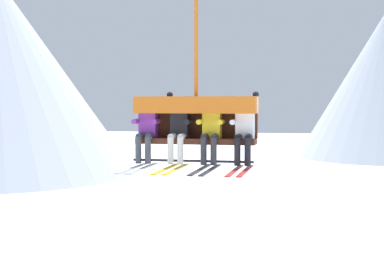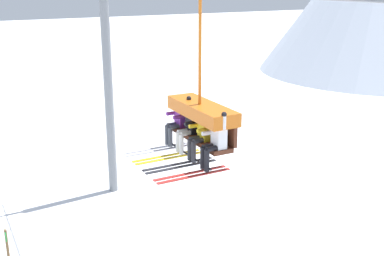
% 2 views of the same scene
% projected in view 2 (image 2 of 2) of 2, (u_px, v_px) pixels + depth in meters
% --- Properties ---
extents(lift_tower_near, '(0.36, 1.88, 8.57)m').
position_uv_depth(lift_tower_near, '(108.00, 87.00, 19.05)').
color(lift_tower_near, slate).
rests_on(lift_tower_near, ground_plane).
extents(chairlift_chair, '(2.19, 0.74, 3.62)m').
position_uv_depth(chairlift_chair, '(202.00, 115.00, 10.84)').
color(chairlift_chair, '#512819').
extents(skier_purple, '(0.46, 1.70, 1.23)m').
position_uv_depth(skier_purple, '(176.00, 120.00, 11.59)').
color(skier_purple, purple).
extents(skier_black, '(0.48, 1.70, 1.34)m').
position_uv_depth(skier_black, '(188.00, 126.00, 11.09)').
color(skier_black, black).
extents(skier_yellow, '(0.46, 1.70, 1.23)m').
position_uv_depth(skier_yellow, '(200.00, 134.00, 10.59)').
color(skier_yellow, yellow).
extents(skier_white, '(0.48, 1.70, 1.34)m').
position_uv_depth(skier_white, '(214.00, 140.00, 10.09)').
color(skier_white, silver).
extents(trail_sign, '(0.36, 0.08, 1.60)m').
position_uv_depth(trail_sign, '(8.00, 251.00, 14.15)').
color(trail_sign, brown).
rests_on(trail_sign, ground_plane).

